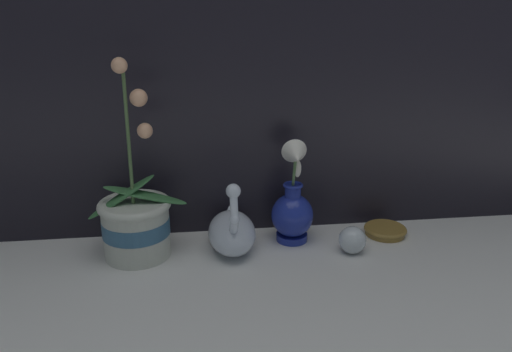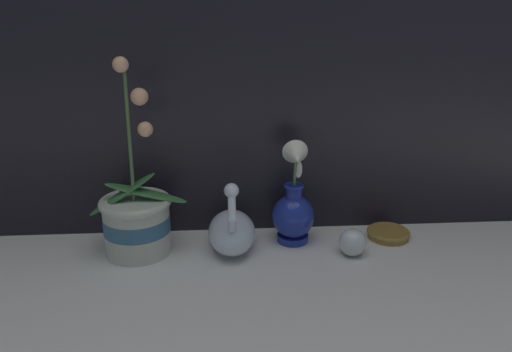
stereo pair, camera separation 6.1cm
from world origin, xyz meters
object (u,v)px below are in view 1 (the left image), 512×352
Objects in this scene: orchid_potted_plant at (136,221)px; amber_dish at (385,230)px; glass_sphere at (352,240)px; swan_figurine at (232,230)px; blue_vase at (293,209)px.

amber_dish is (0.63, 0.03, -0.08)m from orchid_potted_plant.
orchid_potted_plant is 0.52m from glass_sphere.
swan_figurine reaches higher than glass_sphere.
blue_vase is at bearing 4.24° from orchid_potted_plant.
amber_dish is (0.25, 0.00, -0.08)m from blue_vase.
orchid_potted_plant reaches higher than swan_figurine.
swan_figurine is at bearing 169.24° from glass_sphere.
glass_sphere is at bearing -143.93° from amber_dish.
swan_figurine is 0.16m from blue_vase.
glass_sphere is (0.13, -0.08, -0.06)m from blue_vase.
blue_vase is at bearing 9.49° from swan_figurine.
blue_vase is 2.44× the size of amber_dish.
swan_figurine is 3.21× the size of glass_sphere.
blue_vase is (0.16, 0.03, 0.04)m from swan_figurine.
amber_dish is (0.41, 0.03, -0.04)m from swan_figurine.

